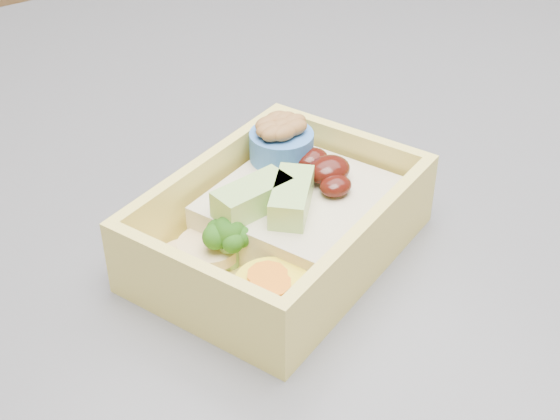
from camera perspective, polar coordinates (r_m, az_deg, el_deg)
bento_box at (r=0.49m, az=0.18°, el=-0.65°), size 0.21×0.18×0.06m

